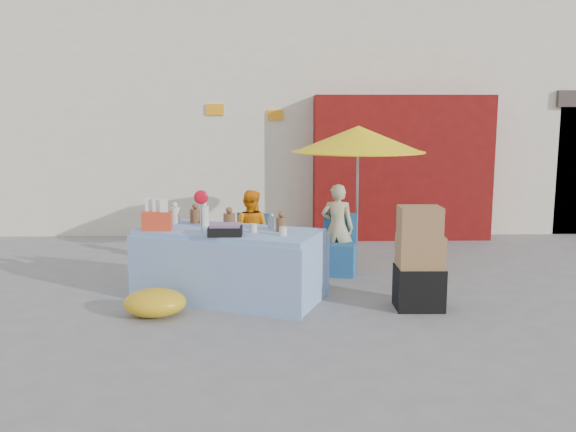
{
  "coord_description": "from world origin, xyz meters",
  "views": [
    {
      "loc": [
        -0.14,
        -6.83,
        2.2
      ],
      "look_at": [
        0.04,
        0.6,
        1.0
      ],
      "focal_mm": 38.0,
      "sensor_mm": 36.0,
      "label": 1
    }
  ],
  "objects_px": {
    "market_table": "(229,263)",
    "box_stack": "(419,262)",
    "chair_right": "(338,256)",
    "vendor_beige": "(337,228)",
    "umbrella": "(358,140)",
    "vendor_orange": "(250,231)",
    "chair_left": "(250,257)"
  },
  "relations": [
    {
      "from": "chair_left",
      "to": "chair_right",
      "type": "height_order",
      "value": "same"
    },
    {
      "from": "vendor_beige",
      "to": "market_table",
      "type": "bearing_deg",
      "value": 54.07
    },
    {
      "from": "umbrella",
      "to": "box_stack",
      "type": "height_order",
      "value": "umbrella"
    },
    {
      "from": "vendor_orange",
      "to": "umbrella",
      "type": "bearing_deg",
      "value": -161.69
    },
    {
      "from": "vendor_beige",
      "to": "box_stack",
      "type": "xyz_separation_m",
      "value": [
        0.77,
        -1.75,
        -0.08
      ]
    },
    {
      "from": "chair_right",
      "to": "umbrella",
      "type": "relative_size",
      "value": 0.41
    },
    {
      "from": "market_table",
      "to": "chair_right",
      "type": "distance_m",
      "value": 1.87
    },
    {
      "from": "chair_right",
      "to": "vendor_beige",
      "type": "xyz_separation_m",
      "value": [
        -0.0,
        0.13,
        0.38
      ]
    },
    {
      "from": "chair_right",
      "to": "box_stack",
      "type": "bearing_deg",
      "value": -51.86
    },
    {
      "from": "market_table",
      "to": "vendor_beige",
      "type": "bearing_deg",
      "value": 63.27
    },
    {
      "from": "market_table",
      "to": "box_stack",
      "type": "relative_size",
      "value": 2.04
    },
    {
      "from": "vendor_orange",
      "to": "umbrella",
      "type": "relative_size",
      "value": 0.57
    },
    {
      "from": "market_table",
      "to": "chair_right",
      "type": "height_order",
      "value": "market_table"
    },
    {
      "from": "market_table",
      "to": "umbrella",
      "type": "bearing_deg",
      "value": 61.12
    },
    {
      "from": "chair_left",
      "to": "box_stack",
      "type": "height_order",
      "value": "box_stack"
    },
    {
      "from": "market_table",
      "to": "vendor_beige",
      "type": "xyz_separation_m",
      "value": [
        1.46,
        1.28,
        0.2
      ]
    },
    {
      "from": "vendor_beige",
      "to": "umbrella",
      "type": "distance_m",
      "value": 1.3
    },
    {
      "from": "market_table",
      "to": "chair_left",
      "type": "height_order",
      "value": "market_table"
    },
    {
      "from": "vendor_beige",
      "to": "umbrella",
      "type": "xyz_separation_m",
      "value": [
        0.3,
        0.15,
        1.25
      ]
    },
    {
      "from": "vendor_orange",
      "to": "box_stack",
      "type": "distance_m",
      "value": 2.68
    },
    {
      "from": "chair_left",
      "to": "umbrella",
      "type": "bearing_deg",
      "value": 23.21
    },
    {
      "from": "chair_left",
      "to": "box_stack",
      "type": "distance_m",
      "value": 2.6
    },
    {
      "from": "market_table",
      "to": "vendor_beige",
      "type": "height_order",
      "value": "market_table"
    },
    {
      "from": "chair_right",
      "to": "box_stack",
      "type": "distance_m",
      "value": 1.82
    },
    {
      "from": "market_table",
      "to": "umbrella",
      "type": "relative_size",
      "value": 1.18
    },
    {
      "from": "market_table",
      "to": "chair_left",
      "type": "bearing_deg",
      "value": 101.48
    },
    {
      "from": "vendor_orange",
      "to": "box_stack",
      "type": "relative_size",
      "value": 0.99
    },
    {
      "from": "chair_right",
      "to": "vendor_orange",
      "type": "relative_size",
      "value": 0.71
    },
    {
      "from": "chair_right",
      "to": "umbrella",
      "type": "distance_m",
      "value": 1.69
    },
    {
      "from": "vendor_beige",
      "to": "box_stack",
      "type": "height_order",
      "value": "vendor_beige"
    },
    {
      "from": "chair_left",
      "to": "box_stack",
      "type": "xyz_separation_m",
      "value": [
        2.02,
        -1.62,
        0.3
      ]
    },
    {
      "from": "umbrella",
      "to": "vendor_beige",
      "type": "bearing_deg",
      "value": -153.43
    }
  ]
}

